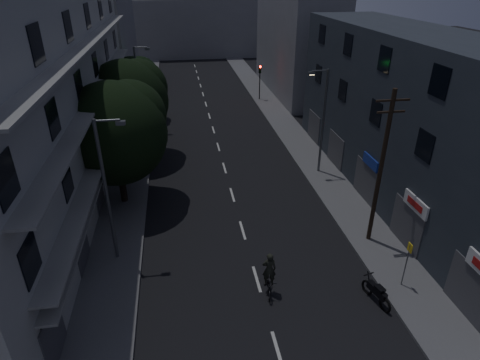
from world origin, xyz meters
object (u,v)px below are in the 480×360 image
object	(u,v)px
motorcycle	(376,293)
utility_pole	(381,167)
cyclist	(269,279)
bus_stop_sign	(408,257)

from	to	relation	value
motorcycle	utility_pole	bearing A→B (deg)	54.77
utility_pole	cyclist	world-z (taller)	utility_pole
utility_pole	motorcycle	bearing A→B (deg)	-111.36
utility_pole	motorcycle	xyz separation A→B (m)	(-1.85, -4.73, -4.35)
utility_pole	bus_stop_sign	size ratio (longest dim) A/B	3.56
utility_pole	bus_stop_sign	bearing A→B (deg)	-91.28
bus_stop_sign	cyclist	world-z (taller)	bus_stop_sign
bus_stop_sign	utility_pole	bearing A→B (deg)	88.72
utility_pole	bus_stop_sign	distance (m)	4.98
utility_pole	bus_stop_sign	xyz separation A→B (m)	(-0.09, -4.00, -2.98)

